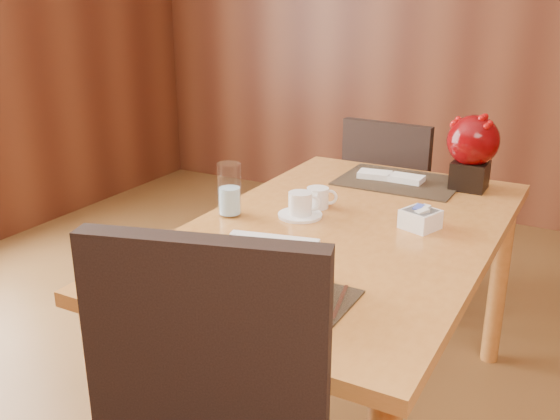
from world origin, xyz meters
The scene contains 12 objects.
dining_table centered at (0.00, 0.60, 0.65)m, with size 0.90×1.50×0.75m.
placemat_near centered at (0.00, 0.05, 0.75)m, with size 0.45×0.33×0.01m, color black.
placemat_far centered at (0.00, 1.15, 0.75)m, with size 0.45×0.33×0.01m, color black.
soup_setting centered at (0.01, 0.08, 0.80)m, with size 0.32×0.32×0.11m.
coffee_cup centered at (-0.16, 0.62, 0.79)m, with size 0.15×0.15×0.08m.
water_glass centered at (-0.37, 0.52, 0.84)m, with size 0.08×0.08×0.18m, color white.
creamer_jug centered at (-0.15, 0.73, 0.78)m, with size 0.10×0.10×0.07m, color white, non-canonical shape.
sugar_caddy centered at (0.21, 0.71, 0.78)m, with size 0.10×0.10×0.06m, color white.
berry_decor centered at (0.25, 1.19, 0.91)m, with size 0.19×0.19×0.28m.
napkins_far centered at (-0.03, 1.15, 0.77)m, with size 0.25×0.09×0.02m, color white, non-canonical shape.
bread_plate centered at (-0.37, 0.03, 0.75)m, with size 0.14×0.14×0.01m, color white.
far_chair centered at (-0.16, 1.58, 0.51)m, with size 0.45×0.45×0.91m.
Camera 1 is at (0.70, -1.09, 1.45)m, focal length 40.00 mm.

